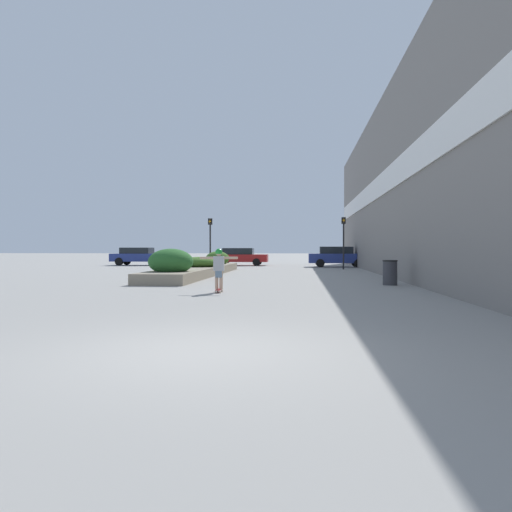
% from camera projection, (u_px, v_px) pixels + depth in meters
% --- Properties ---
extents(ground_plane, '(300.00, 300.00, 0.00)m').
position_uv_depth(ground_plane, '(196.00, 351.00, 6.23)').
color(ground_plane, gray).
extents(building_wall_right, '(0.67, 44.59, 9.61)m').
position_uv_depth(building_wall_right, '(392.00, 183.00, 23.27)').
color(building_wall_right, gray).
rests_on(building_wall_right, ground_plane).
extents(planter_box, '(2.13, 14.81, 1.42)m').
position_uv_depth(planter_box, '(197.00, 267.00, 24.24)').
color(planter_box, gray).
rests_on(planter_box, ground_plane).
extents(skateboard, '(0.22, 0.72, 0.10)m').
position_uv_depth(skateboard, '(219.00, 290.00, 14.74)').
color(skateboard, maroon).
rests_on(skateboard, ground_plane).
extents(skateboarder, '(1.23, 0.23, 1.32)m').
position_uv_depth(skateboarder, '(219.00, 265.00, 14.73)').
color(skateboarder, tan).
rests_on(skateboarder, skateboard).
extents(trash_bin, '(0.57, 0.57, 0.97)m').
position_uv_depth(trash_bin, '(390.00, 273.00, 17.75)').
color(trash_bin, '#38383D').
rests_on(trash_bin, ground_plane).
extents(car_leftmost, '(4.69, 1.97, 1.54)m').
position_uv_depth(car_leftmost, '(139.00, 256.00, 39.70)').
color(car_leftmost, navy).
rests_on(car_leftmost, ground_plane).
extents(car_center_left, '(4.73, 1.92, 1.43)m').
position_uv_depth(car_center_left, '(448.00, 257.00, 36.23)').
color(car_center_left, maroon).
rests_on(car_center_left, ground_plane).
extents(car_center_right, '(4.69, 1.91, 1.50)m').
position_uv_depth(car_center_right, '(240.00, 256.00, 39.35)').
color(car_center_right, maroon).
rests_on(car_center_right, ground_plane).
extents(car_rightmost, '(4.64, 1.84, 1.60)m').
position_uv_depth(car_rightmost, '(338.00, 256.00, 35.83)').
color(car_rightmost, navy).
rests_on(car_rightmost, ground_plane).
extents(traffic_light_left, '(0.28, 0.30, 3.59)m').
position_uv_depth(traffic_light_left, '(210.00, 235.00, 32.35)').
color(traffic_light_left, black).
rests_on(traffic_light_left, ground_plane).
extents(traffic_light_right, '(0.28, 0.30, 3.62)m').
position_uv_depth(traffic_light_right, '(344.00, 234.00, 31.54)').
color(traffic_light_right, black).
rests_on(traffic_light_right, ground_plane).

